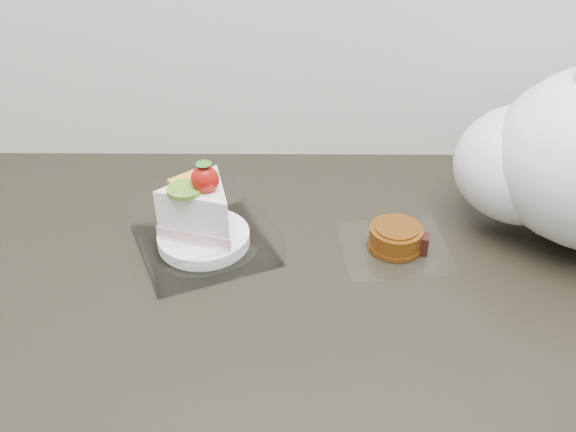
{
  "coord_description": "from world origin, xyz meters",
  "views": [
    {
      "loc": [
        -0.06,
        1.03,
        1.43
      ],
      "look_at": [
        -0.07,
        1.75,
        0.94
      ],
      "focal_mm": 40.0,
      "sensor_mm": 36.0,
      "label": 1
    }
  ],
  "objects": [
    {
      "name": "mooncake_wrap",
      "position": [
        0.08,
        1.73,
        0.91
      ],
      "size": [
        0.16,
        0.15,
        0.03
      ],
      "rotation": [
        0.0,
        0.0,
        0.29
      ],
      "color": "white",
      "rests_on": "counter"
    },
    {
      "name": "cake_tray",
      "position": [
        -0.18,
        1.74,
        0.94
      ],
      "size": [
        0.23,
        0.23,
        0.13
      ],
      "rotation": [
        0.0,
        0.0,
        0.41
      ],
      "color": "white",
      "rests_on": "counter"
    }
  ]
}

